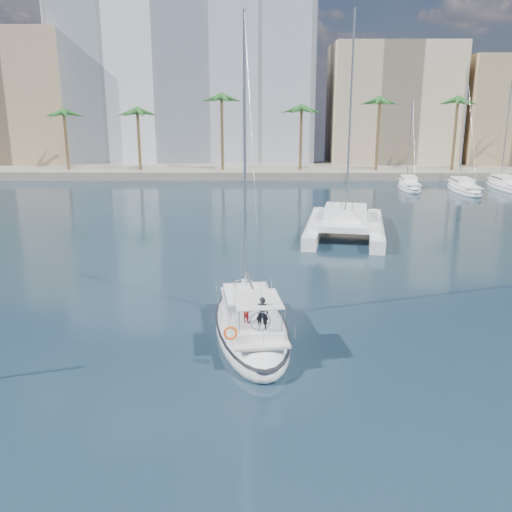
{
  "coord_description": "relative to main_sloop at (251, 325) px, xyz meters",
  "views": [
    {
      "loc": [
        0.54,
        -27.73,
        11.86
      ],
      "look_at": [
        0.26,
        1.5,
        3.61
      ],
      "focal_mm": 40.0,
      "sensor_mm": 36.0,
      "label": 1
    }
  ],
  "objects": [
    {
      "name": "ground",
      "position": [
        -0.02,
        0.65,
        -0.52
      ],
      "size": [
        160.0,
        160.0,
        0.0
      ],
      "primitive_type": "plane",
      "color": "black",
      "rests_on": "ground"
    },
    {
      "name": "quay",
      "position": [
        -0.02,
        61.65,
        0.08
      ],
      "size": [
        120.0,
        14.0,
        1.2
      ],
      "primitive_type": "cube",
      "color": "gray",
      "rests_on": "ground"
    },
    {
      "name": "building_modern",
      "position": [
        -12.02,
        73.65,
        13.48
      ],
      "size": [
        42.0,
        16.0,
        28.0
      ],
      "primitive_type": "cube",
      "color": "white",
      "rests_on": "ground"
    },
    {
      "name": "building_tan_left",
      "position": [
        -42.02,
        69.65,
        10.48
      ],
      "size": [
        22.0,
        14.0,
        22.0
      ],
      "primitive_type": "cube",
      "color": "tan",
      "rests_on": "ground"
    },
    {
      "name": "building_beige",
      "position": [
        21.98,
        70.65,
        9.48
      ],
      "size": [
        20.0,
        14.0,
        20.0
      ],
      "primitive_type": "cube",
      "color": "beige",
      "rests_on": "ground"
    },
    {
      "name": "palm_left",
      "position": [
        -34.02,
        57.65,
        9.76
      ],
      "size": [
        3.6,
        3.6,
        12.3
      ],
      "color": "brown",
      "rests_on": "ground"
    },
    {
      "name": "palm_centre",
      "position": [
        -0.02,
        57.65,
        9.76
      ],
      "size": [
        3.6,
        3.6,
        12.3
      ],
      "color": "brown",
      "rests_on": "ground"
    },
    {
      "name": "palm_right",
      "position": [
        33.98,
        57.65,
        9.76
      ],
      "size": [
        3.6,
        3.6,
        12.3
      ],
      "color": "brown",
      "rests_on": "ground"
    },
    {
      "name": "main_sloop",
      "position": [
        0.0,
        0.0,
        0.0
      ],
      "size": [
        5.09,
        11.62,
        16.68
      ],
      "rotation": [
        0.0,
        0.0,
        0.14
      ],
      "color": "white",
      "rests_on": "ground"
    },
    {
      "name": "catamaran",
      "position": [
        7.9,
        21.93,
        0.65
      ],
      "size": [
        8.59,
        13.94,
        18.89
      ],
      "rotation": [
        0.0,
        0.0,
        -0.17
      ],
      "color": "white",
      "rests_on": "ground"
    },
    {
      "name": "seagull",
      "position": [
        -0.59,
        7.36,
        -0.02
      ],
      "size": [
        1.21,
        0.52,
        0.22
      ],
      "color": "silver",
      "rests_on": "ground"
    },
    {
      "name": "moored_yacht_a",
      "position": [
        19.98,
        47.65,
        -0.52
      ],
      "size": [
        3.37,
        9.52,
        11.9
      ],
      "primitive_type": null,
      "rotation": [
        0.0,
        0.0,
        -0.07
      ],
      "color": "white",
      "rests_on": "ground"
    },
    {
      "name": "moored_yacht_b",
      "position": [
        26.48,
        45.65,
        -0.52
      ],
      "size": [
        3.32,
        10.83,
        13.72
      ],
      "primitive_type": null,
      "rotation": [
        0.0,
        0.0,
        -0.02
      ],
      "color": "white",
      "rests_on": "ground"
    },
    {
      "name": "moored_yacht_c",
      "position": [
        32.98,
        47.65,
        -0.52
      ],
      "size": [
        3.98,
        12.33,
        15.54
      ],
      "primitive_type": null,
      "rotation": [
        0.0,
        0.0,
        0.03
      ],
      "color": "white",
      "rests_on": "ground"
    }
  ]
}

